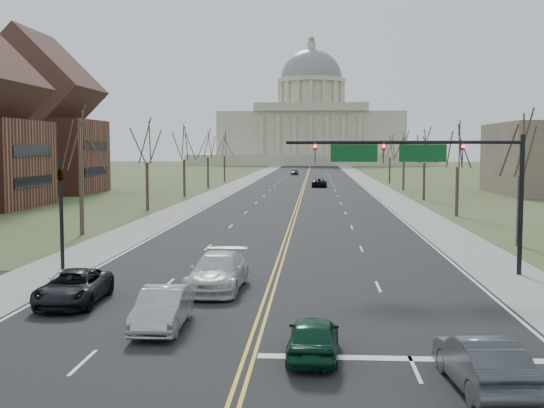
# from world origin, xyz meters

# --- Properties ---
(ground) EXTENTS (600.00, 600.00, 0.00)m
(ground) POSITION_xyz_m (0.00, 0.00, 0.00)
(ground) COLOR #47572B
(ground) RESTS_ON ground
(road) EXTENTS (20.00, 380.00, 0.01)m
(road) POSITION_xyz_m (0.00, 110.00, 0.01)
(road) COLOR black
(road) RESTS_ON ground
(cross_road) EXTENTS (120.00, 14.00, 0.01)m
(cross_road) POSITION_xyz_m (0.00, 6.00, 0.01)
(cross_road) COLOR black
(cross_road) RESTS_ON ground
(sidewalk_left) EXTENTS (4.00, 380.00, 0.03)m
(sidewalk_left) POSITION_xyz_m (-12.00, 110.00, 0.01)
(sidewalk_left) COLOR gray
(sidewalk_left) RESTS_ON ground
(sidewalk_right) EXTENTS (4.00, 380.00, 0.03)m
(sidewalk_right) POSITION_xyz_m (12.00, 110.00, 0.01)
(sidewalk_right) COLOR gray
(sidewalk_right) RESTS_ON ground
(center_line) EXTENTS (0.42, 380.00, 0.01)m
(center_line) POSITION_xyz_m (0.00, 110.00, 0.01)
(center_line) COLOR gold
(center_line) RESTS_ON road
(edge_line_left) EXTENTS (0.15, 380.00, 0.01)m
(edge_line_left) POSITION_xyz_m (-9.80, 110.00, 0.01)
(edge_line_left) COLOR silver
(edge_line_left) RESTS_ON road
(edge_line_right) EXTENTS (0.15, 380.00, 0.01)m
(edge_line_right) POSITION_xyz_m (9.80, 110.00, 0.01)
(edge_line_right) COLOR silver
(edge_line_right) RESTS_ON road
(stop_bar) EXTENTS (9.50, 0.50, 0.01)m
(stop_bar) POSITION_xyz_m (5.00, -1.00, 0.01)
(stop_bar) COLOR silver
(stop_bar) RESTS_ON road
(capitol) EXTENTS (90.00, 60.00, 50.00)m
(capitol) POSITION_xyz_m (0.00, 249.91, 14.20)
(capitol) COLOR beige
(capitol) RESTS_ON ground
(signal_mast) EXTENTS (12.12, 0.44, 7.20)m
(signal_mast) POSITION_xyz_m (7.45, 13.50, 5.76)
(signal_mast) COLOR black
(signal_mast) RESTS_ON ground
(signal_left) EXTENTS (0.32, 0.36, 6.00)m
(signal_left) POSITION_xyz_m (-11.50, 13.50, 3.71)
(signal_left) COLOR black
(signal_left) RESTS_ON ground
(tree_r_0) EXTENTS (3.74, 3.74, 8.50)m
(tree_r_0) POSITION_xyz_m (15.50, 24.00, 6.55)
(tree_r_0) COLOR #32281D
(tree_r_0) RESTS_ON ground
(tree_l_0) EXTENTS (3.96, 3.96, 9.00)m
(tree_l_0) POSITION_xyz_m (-15.50, 28.00, 6.94)
(tree_l_0) COLOR #32281D
(tree_l_0) RESTS_ON ground
(tree_r_1) EXTENTS (3.74, 3.74, 8.50)m
(tree_r_1) POSITION_xyz_m (15.50, 44.00, 6.55)
(tree_r_1) COLOR #32281D
(tree_r_1) RESTS_ON ground
(tree_l_1) EXTENTS (3.96, 3.96, 9.00)m
(tree_l_1) POSITION_xyz_m (-15.50, 48.00, 6.94)
(tree_l_1) COLOR #32281D
(tree_l_1) RESTS_ON ground
(tree_r_2) EXTENTS (3.74, 3.74, 8.50)m
(tree_r_2) POSITION_xyz_m (15.50, 64.00, 6.55)
(tree_r_2) COLOR #32281D
(tree_r_2) RESTS_ON ground
(tree_l_2) EXTENTS (3.96, 3.96, 9.00)m
(tree_l_2) POSITION_xyz_m (-15.50, 68.00, 6.94)
(tree_l_2) COLOR #32281D
(tree_l_2) RESTS_ON ground
(tree_r_3) EXTENTS (3.74, 3.74, 8.50)m
(tree_r_3) POSITION_xyz_m (15.50, 84.00, 6.55)
(tree_r_3) COLOR #32281D
(tree_r_3) RESTS_ON ground
(tree_l_3) EXTENTS (3.96, 3.96, 9.00)m
(tree_l_3) POSITION_xyz_m (-15.50, 88.00, 6.94)
(tree_l_3) COLOR #32281D
(tree_l_3) RESTS_ON ground
(tree_r_4) EXTENTS (3.74, 3.74, 8.50)m
(tree_r_4) POSITION_xyz_m (15.50, 104.00, 6.55)
(tree_r_4) COLOR #32281D
(tree_r_4) RESTS_ON ground
(tree_l_4) EXTENTS (3.96, 3.96, 9.00)m
(tree_l_4) POSITION_xyz_m (-15.50, 108.00, 6.94)
(tree_l_4) COLOR #32281D
(tree_l_4) RESTS_ON ground
(bldg_left_far) EXTENTS (17.10, 14.28, 23.25)m
(bldg_left_far) POSITION_xyz_m (-38.00, 74.00, 9.54)
(bldg_left_far) COLOR brown
(bldg_left_far) RESTS_ON ground
(car_nb_inner_lead) EXTENTS (1.72, 3.97, 1.33)m
(car_nb_inner_lead) POSITION_xyz_m (2.00, -1.07, 0.68)
(car_nb_inner_lead) COLOR #0C3825
(car_nb_inner_lead) RESTS_ON road
(car_nb_outer_lead) EXTENTS (1.98, 4.61, 1.48)m
(car_nb_outer_lead) POSITION_xyz_m (6.55, -3.53, 0.75)
(car_nb_outer_lead) COLOR #414348
(car_nb_outer_lead) RESTS_ON road
(car_sb_inner_lead) EXTENTS (1.65, 4.49, 1.47)m
(car_sb_inner_lead) POSITION_xyz_m (-3.44, 1.97, 0.75)
(car_sb_inner_lead) COLOR #9DA0A5
(car_sb_inner_lead) RESTS_ON road
(car_sb_outer_lead) EXTENTS (2.52, 5.12, 1.40)m
(car_sb_outer_lead) POSITION_xyz_m (-8.04, 5.62, 0.71)
(car_sb_outer_lead) COLOR black
(car_sb_outer_lead) RESTS_ON road
(car_sb_inner_second) EXTENTS (2.56, 5.83, 1.67)m
(car_sb_inner_second) POSITION_xyz_m (-2.42, 8.77, 0.85)
(car_sb_inner_second) COLOR silver
(car_sb_inner_second) RESTS_ON road
(car_far_nb) EXTENTS (2.58, 5.34, 1.47)m
(car_far_nb) POSITION_xyz_m (2.61, 91.21, 0.75)
(car_far_nb) COLOR black
(car_far_nb) RESTS_ON road
(car_far_sb) EXTENTS (1.85, 4.45, 1.51)m
(car_far_sb) POSITION_xyz_m (-3.07, 141.00, 0.76)
(car_far_sb) COLOR #52545B
(car_far_sb) RESTS_ON road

